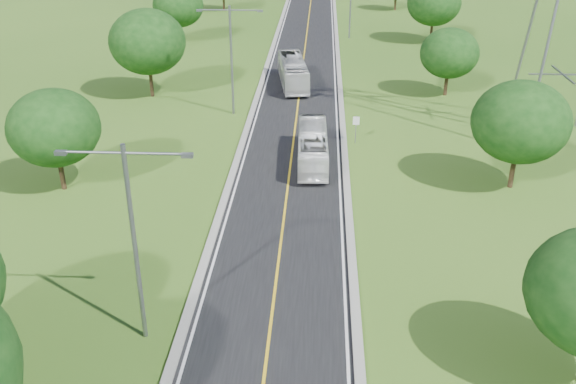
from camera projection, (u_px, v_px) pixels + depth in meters
name	position (u px, v px, depth m)	size (l,w,h in m)	color
ground	(302.00, 72.00, 73.91)	(260.00, 260.00, 0.00)	#315618
road	(304.00, 59.00, 79.29)	(8.00, 150.00, 0.06)	black
curb_left	(269.00, 58.00, 79.46)	(0.50, 150.00, 0.22)	gray
curb_right	(338.00, 59.00, 79.05)	(0.50, 150.00, 0.22)	gray
speed_limit_sign	(356.00, 125.00, 53.20)	(0.55, 0.09, 2.40)	slate
streetlight_near_left	(133.00, 229.00, 28.50)	(5.90, 0.25, 10.00)	slate
streetlight_mid_left	(231.00, 51.00, 58.13)	(5.90, 0.25, 10.00)	slate
tree_lb	(54.00, 128.00, 43.91)	(6.30, 6.30, 7.33)	black
tree_lc	(147.00, 42.00, 63.21)	(7.56, 7.56, 8.79)	black
tree_ld	(178.00, 5.00, 85.12)	(6.72, 6.72, 7.82)	black
tree_rb	(521.00, 122.00, 44.05)	(6.72, 6.72, 7.82)	black
tree_rc	(449.00, 53.00, 64.12)	(5.88, 5.88, 6.84)	black
tree_rd	(434.00, 3.00, 85.16)	(7.14, 7.14, 8.30)	black
bus_outbound	(313.00, 147.00, 49.52)	(2.21, 9.44, 2.63)	white
bus_inbound	(293.00, 72.00, 68.35)	(2.47, 10.55, 2.94)	silver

